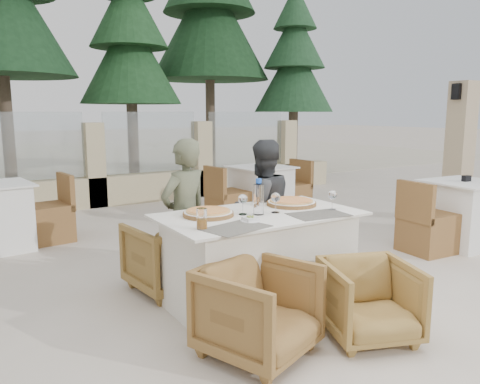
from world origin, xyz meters
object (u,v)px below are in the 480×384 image
pizza_right (291,202)px  armchair_far_right (245,242)px  wine_glass_centre (243,203)px  wine_glass_near (276,202)px  beer_glass_right (259,196)px  olive_dish (250,219)px  armchair_near_right (369,301)px  armchair_near_left (259,310)px  diner_right (262,210)px  pizza_left (208,213)px  armchair_far_left (170,256)px  dining_table (259,260)px  bg_table_c (463,214)px  diner_left (185,217)px  wine_glass_corner (332,199)px  beer_glass_left (202,219)px  bg_table_b (261,192)px  water_bottle (259,197)px

pizza_right → armchair_far_right: pizza_right is taller
wine_glass_centre → wine_glass_near: (0.26, -0.08, 0.00)m
beer_glass_right → olive_dish: size_ratio=1.33×
beer_glass_right → armchair_near_right: size_ratio=0.24×
wine_glass_centre → armchair_near_left: size_ratio=0.27×
wine_glass_centre → diner_right: (0.53, 0.51, -0.20)m
pizza_left → armchair_far_left: pizza_left is taller
dining_table → wine_glass_centre: size_ratio=8.70×
wine_glass_centre → pizza_right: bearing=10.2°
pizza_right → armchair_near_left: pizza_right is taller
armchair_near_right → bg_table_c: 2.91m
diner_left → wine_glass_corner: bearing=124.2°
beer_glass_left → armchair_far_right: size_ratio=0.21×
wine_glass_corner → beer_glass_left: (-1.21, -0.01, -0.02)m
dining_table → wine_glass_corner: size_ratio=8.70×
diner_right → bg_table_c: 2.68m
dining_table → wine_glass_corner: (0.59, -0.20, 0.48)m
beer_glass_right → diner_left: size_ratio=0.11×
beer_glass_left → armchair_far_right: (0.94, 0.93, -0.53)m
wine_glass_centre → olive_dish: bearing=-108.4°
diner_left → wine_glass_near: bearing=112.2°
olive_dish → bg_table_c: 3.30m
armchair_near_left → armchair_far_right: bearing=39.9°
wine_glass_near → beer_glass_left: size_ratio=1.26×
bg_table_b → bg_table_c: size_ratio=1.00×
beer_glass_left → water_bottle: bearing=16.7°
pizza_left → beer_glass_right: bearing=15.9°
armchair_far_left → armchair_far_right: (0.80, 0.01, 0.00)m
pizza_right → wine_glass_near: (-0.30, -0.18, 0.06)m
wine_glass_centre → olive_dish: (-0.08, -0.23, -0.07)m
wine_glass_centre → wine_glass_near: same height
pizza_right → wine_glass_near: size_ratio=2.34×
pizza_left → wine_glass_near: (0.51, -0.18, 0.07)m
olive_dish → bg_table_b: 3.59m
dining_table → armchair_near_right: (0.33, -0.88, -0.11)m
olive_dish → armchair_near_left: size_ratio=0.16×
pizza_right → beer_glass_left: 1.10m
pizza_left → armchair_near_right: bearing=-54.6°
wine_glass_centre → armchair_near_left: (-0.31, -0.69, -0.56)m
dining_table → wine_glass_near: (0.12, -0.05, 0.48)m
pizza_left → bg_table_c: (3.43, 0.04, -0.41)m
dining_table → armchair_far_left: size_ratio=2.36×
wine_glass_corner → diner_left: diner_left is taller
armchair_near_left → bg_table_c: bg_table_c is taller
pizza_left → diner_left: 0.45m
armchair_near_right → bg_table_c: bg_table_c is taller
wine_glass_centre → armchair_far_left: (-0.34, 0.68, -0.55)m
wine_glass_centre → armchair_far_right: bearing=56.6°
pizza_left → wine_glass_corner: size_ratio=2.16×
wine_glass_centre → armchair_far_left: bearing=116.9°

